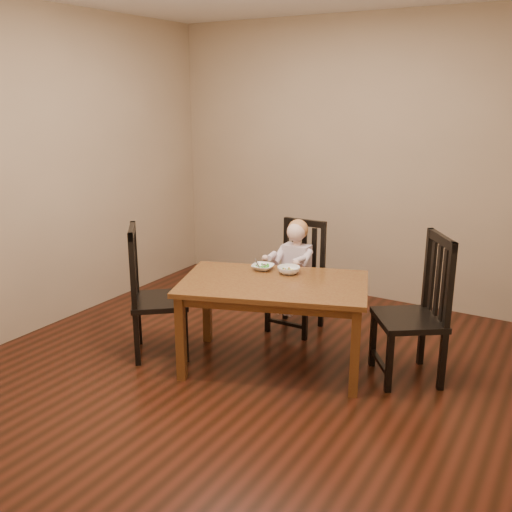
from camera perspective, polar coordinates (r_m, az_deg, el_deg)
The scene contains 9 objects.
room at distance 3.89m, azimuth -0.53°, elevation 6.55°, with size 4.01×4.01×2.71m.
dining_table at distance 4.17m, azimuth 1.79°, elevation -3.58°, with size 1.53×1.21×0.67m.
chair_child at distance 4.92m, azimuth 4.20°, elevation -2.21°, with size 0.41×0.40×0.95m.
chair_left at distance 4.48m, azimuth -10.29°, elevation -3.78°, with size 0.61×0.61×1.03m.
chair_right at distance 4.19m, azimuth 15.78°, elevation -5.36°, with size 0.62×0.63×1.06m.
toddler at distance 4.84m, azimuth 3.98°, elevation -0.87°, with size 0.30×0.38×0.52m, color silver, non-canonical shape.
bowl_peas at distance 4.41m, azimuth 0.70°, elevation -1.12°, with size 0.17×0.17×0.04m, color white.
bowl_veg at distance 4.32m, azimuth 3.28°, elevation -1.41°, with size 0.17×0.17×0.05m, color white.
fork at distance 4.39m, azimuth 0.13°, elevation -0.87°, with size 0.10×0.09×0.05m.
Camera 1 is at (2.00, -3.28, 1.99)m, focal length 40.00 mm.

